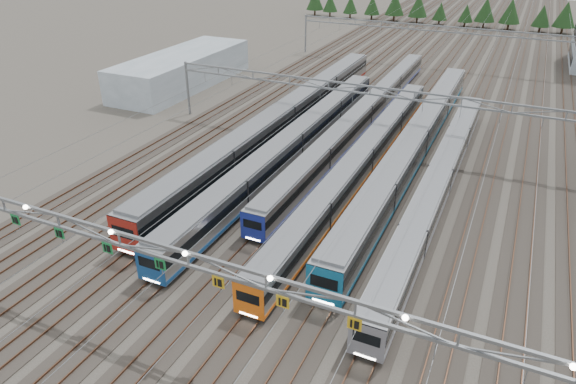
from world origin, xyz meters
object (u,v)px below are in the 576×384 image
at_px(train_b, 292,145).
at_px(train_e, 415,143).
at_px(gantry_mid, 370,97).
at_px(gantry_far, 436,33).
at_px(gantry_near, 187,263).
at_px(west_shed, 182,70).
at_px(train_f, 439,180).
at_px(train_a, 284,119).
at_px(train_c, 363,115).
at_px(train_d, 362,160).

bearing_deg(train_b, train_e, 26.60).
distance_m(gantry_mid, gantry_far, 45.00).
relative_size(train_b, gantry_mid, 0.97).
height_order(gantry_near, west_shed, gantry_near).
bearing_deg(train_f, west_shed, 154.73).
bearing_deg(train_e, gantry_mid, 162.00).
height_order(train_a, train_f, train_a).
height_order(train_b, west_shed, west_shed).
bearing_deg(train_a, train_e, -1.78).
bearing_deg(train_b, west_shed, 145.57).
height_order(train_f, gantry_near, gantry_near).
distance_m(train_b, train_e, 15.10).
distance_m(train_e, gantry_near, 38.84).
xyz_separation_m(train_a, west_shed, (-26.50, 13.93, 0.46)).
relative_size(train_e, train_f, 1.18).
relative_size(train_a, train_f, 1.24).
height_order(train_e, train_f, train_e).
relative_size(gantry_mid, gantry_far, 1.00).
distance_m(train_a, gantry_near, 40.36).
height_order(train_b, train_f, train_b).
height_order(train_a, gantry_near, gantry_near).
bearing_deg(west_shed, gantry_mid, -18.05).
bearing_deg(train_b, train_c, 72.62).
bearing_deg(train_f, train_a, 157.76).
xyz_separation_m(gantry_mid, gantry_far, (0.00, 45.00, 0.00)).
bearing_deg(train_e, train_b, -153.40).
relative_size(train_e, gantry_far, 1.10).
height_order(train_a, gantry_mid, gantry_mid).
relative_size(train_b, train_d, 1.01).
xyz_separation_m(gantry_near, west_shed, (-37.71, 52.42, -4.30)).
distance_m(train_b, train_f, 18.10).
bearing_deg(train_c, gantry_mid, -67.48).
height_order(train_b, train_c, train_b).
distance_m(train_b, gantry_near, 32.27).
xyz_separation_m(train_b, west_shed, (-31.00, 21.25, 0.72)).
height_order(train_e, west_shed, west_shed).
bearing_deg(train_c, train_b, -107.38).
height_order(train_b, train_e, train_e).
distance_m(train_e, west_shed, 46.81).
bearing_deg(train_e, train_c, 139.75).
xyz_separation_m(train_c, gantry_mid, (2.25, -5.43, 4.50)).
bearing_deg(gantry_near, gantry_mid, 89.93).
bearing_deg(train_f, train_c, 129.70).
relative_size(train_f, gantry_near, 0.93).
xyz_separation_m(gantry_near, gantry_mid, (0.05, 40.12, -0.70)).
distance_m(train_a, west_shed, 29.95).
bearing_deg(train_e, train_f, -62.49).
relative_size(train_b, train_e, 0.89).
relative_size(gantry_near, west_shed, 1.88).
height_order(train_b, gantry_mid, gantry_mid).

